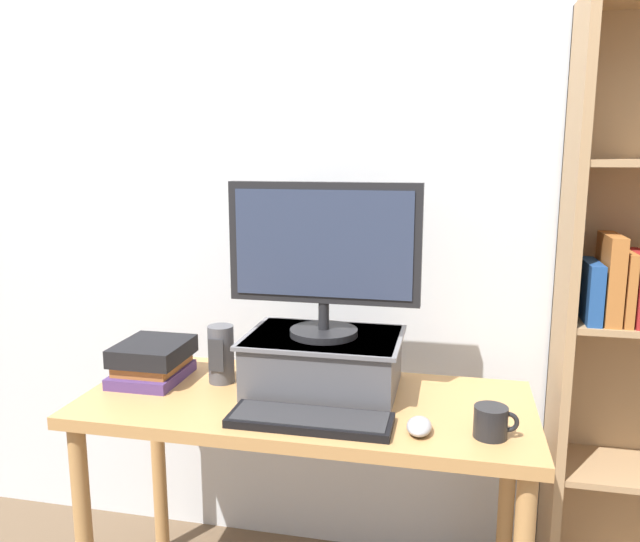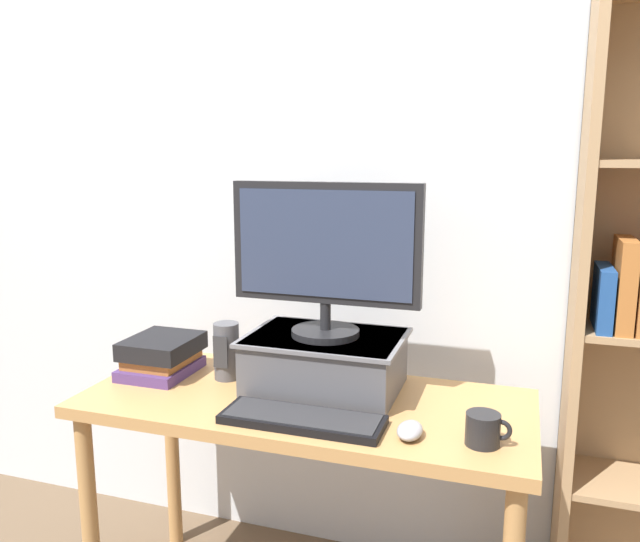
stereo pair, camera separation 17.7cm
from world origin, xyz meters
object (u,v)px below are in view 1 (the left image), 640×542
object	(u,v)px
desk	(305,429)
riser_box	(324,360)
computer_monitor	(324,252)
desk_speaker	(221,354)
book_stack	(153,361)
computer_mouse	(419,426)
coffee_mug	(492,422)
keyboard	(310,420)

from	to	relation	value
desk	riser_box	world-z (taller)	riser_box
computer_monitor	desk_speaker	bearing A→B (deg)	-178.00
computer_monitor	book_stack	distance (m)	0.65
riser_box	computer_mouse	distance (m)	0.40
desk	riser_box	bearing A→B (deg)	67.25
riser_box	computer_monitor	distance (m)	0.33
coffee_mug	desk_speaker	size ratio (longest dim) A/B	0.62
book_stack	riser_box	bearing A→B (deg)	3.97
desk	riser_box	xyz separation A→B (m)	(0.04, 0.09, 0.19)
coffee_mug	computer_mouse	bearing A→B (deg)	-175.21
desk	coffee_mug	distance (m)	0.55
computer_monitor	computer_mouse	distance (m)	0.56
riser_box	coffee_mug	world-z (taller)	riser_box
computer_monitor	book_stack	bearing A→B (deg)	-176.19
book_stack	desk_speaker	xyz separation A→B (m)	(0.22, 0.02, 0.03)
computer_monitor	coffee_mug	size ratio (longest dim) A/B	5.07
computer_mouse	desk_speaker	size ratio (longest dim) A/B	0.58
computer_monitor	coffee_mug	world-z (taller)	computer_monitor
riser_box	keyboard	bearing A→B (deg)	-85.99
computer_monitor	book_stack	world-z (taller)	computer_monitor
desk_speaker	desk	bearing A→B (deg)	-14.41
book_stack	computer_mouse	bearing A→B (deg)	-13.85
riser_box	coffee_mug	xyz separation A→B (m)	(0.48, -0.23, -0.05)
computer_monitor	desk_speaker	size ratio (longest dim) A/B	3.13
coffee_mug	computer_monitor	bearing A→B (deg)	154.44
computer_monitor	keyboard	size ratio (longest dim) A/B	1.30
computer_monitor	desk_speaker	xyz separation A→B (m)	(-0.32, -0.01, -0.33)
desk	desk_speaker	bearing A→B (deg)	165.59
desk	coffee_mug	xyz separation A→B (m)	(0.52, -0.14, 0.14)
desk	desk_speaker	xyz separation A→B (m)	(-0.29, 0.07, 0.19)
keyboard	book_stack	bearing A→B (deg)	158.78
riser_box	desk_speaker	xyz separation A→B (m)	(-0.32, -0.01, 0.00)
keyboard	computer_mouse	bearing A→B (deg)	1.90
riser_box	computer_monitor	size ratio (longest dim) A/B	0.82
desk	keyboard	world-z (taller)	keyboard
computer_mouse	desk_speaker	distance (m)	0.67
computer_monitor	riser_box	bearing A→B (deg)	90.00
desk	riser_box	size ratio (longest dim) A/B	2.80
desk	desk_speaker	world-z (taller)	desk_speaker
desk	computer_mouse	distance (m)	0.39
book_stack	coffee_mug	xyz separation A→B (m)	(1.02, -0.19, -0.02)
keyboard	computer_mouse	size ratio (longest dim) A/B	4.17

